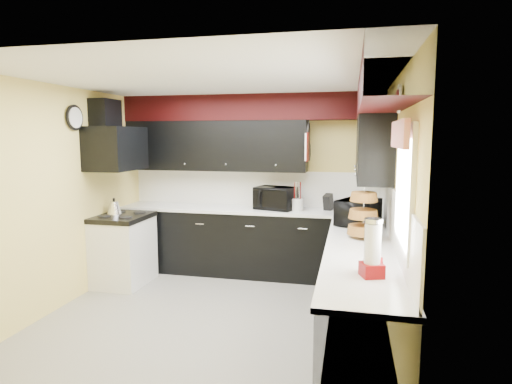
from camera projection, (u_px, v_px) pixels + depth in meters
ground at (215, 316)px, 4.62m from camera, size 3.60×3.60×0.00m
wall_back at (253, 184)px, 6.20m from camera, size 3.60×0.06×2.50m
wall_right at (394, 209)px, 4.07m from camera, size 0.06×3.60×2.50m
wall_left at (63, 197)px, 4.85m from camera, size 0.06×3.60×2.50m
ceiling at (212, 80)px, 4.30m from camera, size 3.60×3.60×0.06m
cab_back at (248, 242)px, 6.02m from camera, size 3.60×0.60×0.90m
cab_right at (360, 298)px, 3.95m from camera, size 0.60×3.00×0.90m
counter_back at (248, 210)px, 5.96m from camera, size 3.62×0.64×0.04m
counter_right at (361, 249)px, 3.89m from camera, size 0.64×3.02×0.04m
splash_back at (253, 188)px, 6.20m from camera, size 3.60×0.02×0.50m
splash_right at (393, 215)px, 4.08m from camera, size 0.02×3.60×0.50m
upper_back at (216, 146)px, 6.07m from camera, size 2.60×0.35×0.70m
upper_right at (373, 148)px, 4.91m from camera, size 0.35×1.80×0.70m
soffit_back at (250, 108)px, 5.89m from camera, size 3.60×0.36×0.35m
soffit_right at (380, 92)px, 3.80m from camera, size 0.36×3.24×0.35m
stove at (124, 252)px, 5.62m from camera, size 0.60×0.75×0.86m
cooktop at (122, 217)px, 5.56m from camera, size 0.62×0.77×0.06m
hood at (116, 148)px, 5.45m from camera, size 0.50×0.78×0.55m
hood_duct at (105, 115)px, 5.43m from camera, size 0.24×0.40×0.40m
window at (405, 189)px, 3.17m from camera, size 0.03×0.86×0.96m
valance at (400, 134)px, 3.13m from camera, size 0.04×0.88×0.20m
pan_top at (308, 131)px, 5.69m from camera, size 0.03×0.22×0.40m
pan_mid at (307, 150)px, 5.59m from camera, size 0.03×0.28×0.46m
pan_low at (309, 152)px, 5.85m from camera, size 0.03×0.24×0.42m
cut_board at (307, 147)px, 5.47m from camera, size 0.03×0.26×0.35m
baskets at (363, 214)px, 4.19m from camera, size 0.27×0.27×0.50m
clock at (75, 118)px, 4.97m from camera, size 0.03×0.30×0.30m
deco_plate at (399, 99)px, 3.61m from camera, size 0.03×0.24×0.24m
toaster_oven at (275, 198)px, 5.86m from camera, size 0.63×0.57×0.30m
microwave at (358, 212)px, 4.82m from camera, size 0.54×0.62×0.29m
utensil_crock at (297, 205)px, 5.74m from camera, size 0.20×0.20×0.16m
knife_block at (328, 202)px, 5.78m from camera, size 0.14×0.16×0.22m
kettle at (114, 208)px, 5.61m from camera, size 0.23×0.23×0.17m
dispenser_a at (374, 248)px, 3.12m from camera, size 0.14×0.14×0.37m
dispenser_b at (372, 250)px, 3.02m from camera, size 0.19×0.19×0.40m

